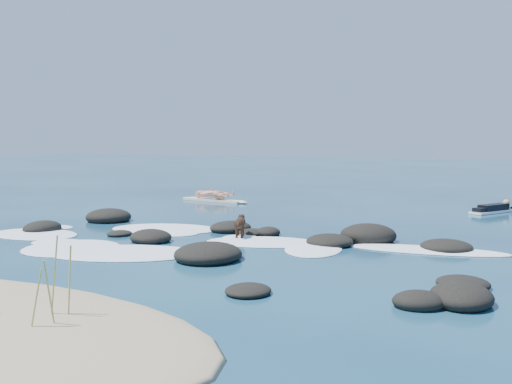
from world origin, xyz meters
The scene contains 6 objects.
ground centered at (0.00, 0.00, 0.00)m, with size 160.00×160.00×0.00m, color #0A2642.
reef_rocks centered at (0.61, -0.85, 0.11)m, with size 14.26×7.77×0.62m.
breaking_foam centered at (-0.82, -1.06, 0.01)m, with size 13.73×6.54×0.12m.
standing_surfer_rig centered at (-4.80, 8.20, 0.81)m, with size 3.62×1.15×2.06m.
paddling_surfer_rig centered at (6.49, 9.13, 0.15)m, with size 1.73×2.37×0.44m.
dog centered at (0.61, 0.07, 0.43)m, with size 0.49×0.98×0.65m.
Camera 1 is at (7.45, -13.40, 2.58)m, focal length 40.00 mm.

